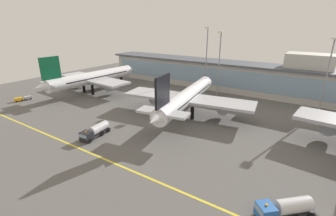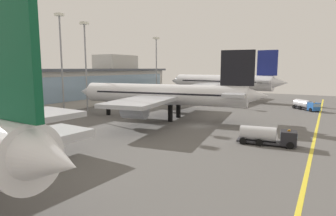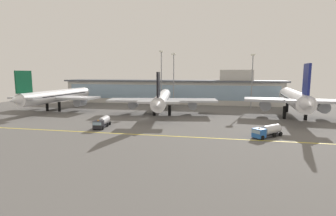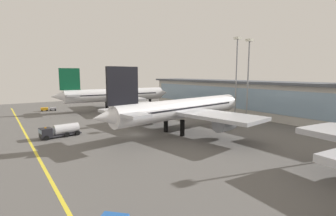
{
  "view_description": "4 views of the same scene",
  "coord_description": "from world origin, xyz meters",
  "px_view_note": "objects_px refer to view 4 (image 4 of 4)",
  "views": [
    {
      "loc": [
        38.56,
        -51.89,
        27.86
      ],
      "look_at": [
        2.87,
        2.05,
        4.7
      ],
      "focal_mm": 25.57,
      "sensor_mm": 36.0,
      "label": 1
    },
    {
      "loc": [
        -54.2,
        -23.51,
        12.19
      ],
      "look_at": [
        -7.32,
        3.23,
        4.57
      ],
      "focal_mm": 30.14,
      "sensor_mm": 36.0,
      "label": 2
    },
    {
      "loc": [
        25.59,
        -84.34,
        15.9
      ],
      "look_at": [
        7.17,
        6.63,
        3.14
      ],
      "focal_mm": 27.57,
      "sensor_mm": 36.0,
      "label": 3
    },
    {
      "loc": [
        54.2,
        -27.57,
        14.74
      ],
      "look_at": [
        2.76,
        7.65,
        6.24
      ],
      "focal_mm": 27.24,
      "sensor_mm": 36.0,
      "label": 4
    }
  ],
  "objects_px": {
    "fuel_tanker_truck": "(59,131)",
    "baggage_tug_near": "(48,109)",
    "apron_light_mast_centre": "(248,69)",
    "apron_light_mast_west": "(237,67)",
    "airliner_near_right": "(182,109)",
    "airliner_near_left": "(116,95)"
  },
  "relations": [
    {
      "from": "airliner_near_right",
      "to": "fuel_tanker_truck",
      "type": "distance_m",
      "value": 29.63
    },
    {
      "from": "airliner_near_right",
      "to": "apron_light_mast_centre",
      "type": "relative_size",
      "value": 1.94
    },
    {
      "from": "airliner_near_left",
      "to": "baggage_tug_near",
      "type": "relative_size",
      "value": 8.32
    },
    {
      "from": "baggage_tug_near",
      "to": "fuel_tanker_truck",
      "type": "bearing_deg",
      "value": 94.18
    },
    {
      "from": "apron_light_mast_centre",
      "to": "fuel_tanker_truck",
      "type": "bearing_deg",
      "value": -102.92
    },
    {
      "from": "baggage_tug_near",
      "to": "apron_light_mast_centre",
      "type": "bearing_deg",
      "value": 139.16
    },
    {
      "from": "apron_light_mast_west",
      "to": "apron_light_mast_centre",
      "type": "distance_m",
      "value": 6.85
    },
    {
      "from": "airliner_near_right",
      "to": "fuel_tanker_truck",
      "type": "relative_size",
      "value": 5.19
    },
    {
      "from": "apron_light_mast_west",
      "to": "apron_light_mast_centre",
      "type": "height_order",
      "value": "apron_light_mast_west"
    },
    {
      "from": "baggage_tug_near",
      "to": "apron_light_mast_west",
      "type": "relative_size",
      "value": 0.22
    },
    {
      "from": "airliner_near_right",
      "to": "apron_light_mast_west",
      "type": "relative_size",
      "value": 1.83
    },
    {
      "from": "fuel_tanker_truck",
      "to": "apron_light_mast_west",
      "type": "bearing_deg",
      "value": 167.01
    },
    {
      "from": "apron_light_mast_west",
      "to": "apron_light_mast_centre",
      "type": "bearing_deg",
      "value": -18.83
    },
    {
      "from": "airliner_near_right",
      "to": "baggage_tug_near",
      "type": "height_order",
      "value": "airliner_near_right"
    },
    {
      "from": "airliner_near_left",
      "to": "fuel_tanker_truck",
      "type": "distance_m",
      "value": 44.33
    },
    {
      "from": "apron_light_mast_centre",
      "to": "apron_light_mast_west",
      "type": "bearing_deg",
      "value": 161.17
    },
    {
      "from": "apron_light_mast_west",
      "to": "apron_light_mast_centre",
      "type": "relative_size",
      "value": 1.06
    },
    {
      "from": "airliner_near_left",
      "to": "apron_light_mast_centre",
      "type": "height_order",
      "value": "apron_light_mast_centre"
    },
    {
      "from": "airliner_near_left",
      "to": "apron_light_mast_west",
      "type": "height_order",
      "value": "apron_light_mast_west"
    },
    {
      "from": "fuel_tanker_truck",
      "to": "baggage_tug_near",
      "type": "bearing_deg",
      "value": -103.77
    },
    {
      "from": "airliner_near_right",
      "to": "baggage_tug_near",
      "type": "relative_size",
      "value": 8.34
    },
    {
      "from": "airliner_near_right",
      "to": "apron_light_mast_centre",
      "type": "bearing_deg",
      "value": -8.38
    }
  ]
}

